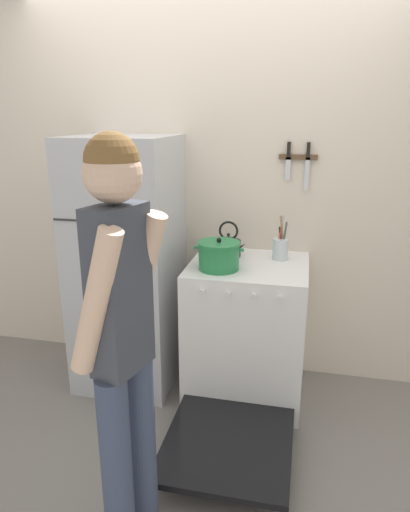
# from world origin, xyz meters

# --- Properties ---
(ground_plane) EXTENTS (14.00, 14.00, 0.00)m
(ground_plane) POSITION_xyz_m (0.00, 0.00, 0.00)
(ground_plane) COLOR slate
(wall_back) EXTENTS (10.00, 0.06, 2.55)m
(wall_back) POSITION_xyz_m (0.00, 0.03, 1.27)
(wall_back) COLOR beige
(wall_back) RESTS_ON ground_plane
(refrigerator) EXTENTS (0.63, 0.67, 1.65)m
(refrigerator) POSITION_xyz_m (-0.50, -0.32, 0.82)
(refrigerator) COLOR #B7BABF
(refrigerator) RESTS_ON ground_plane
(stove_range) EXTENTS (0.72, 1.38, 0.89)m
(stove_range) POSITION_xyz_m (0.30, -0.37, 0.44)
(stove_range) COLOR white
(stove_range) RESTS_ON ground_plane
(dutch_oven_pot) EXTENTS (0.29, 0.25, 0.19)m
(dutch_oven_pot) POSITION_xyz_m (0.14, -0.47, 0.98)
(dutch_oven_pot) COLOR #237A42
(dutch_oven_pot) RESTS_ON stove_range
(tea_kettle) EXTENTS (0.20, 0.16, 0.23)m
(tea_kettle) POSITION_xyz_m (0.15, -0.20, 0.97)
(tea_kettle) COLOR black
(tea_kettle) RESTS_ON stove_range
(utensil_jar) EXTENTS (0.10, 0.10, 0.28)m
(utensil_jar) POSITION_xyz_m (0.48, -0.19, 0.97)
(utensil_jar) COLOR silver
(utensil_jar) RESTS_ON stove_range
(person) EXTENTS (0.33, 0.40, 1.72)m
(person) POSITION_xyz_m (-0.02, -1.56, 0.98)
(person) COLOR #38425B
(person) RESTS_ON ground_plane
(wall_knife_strip) EXTENTS (0.24, 0.03, 0.30)m
(wall_knife_strip) POSITION_xyz_m (0.55, -0.02, 1.51)
(wall_knife_strip) COLOR brown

